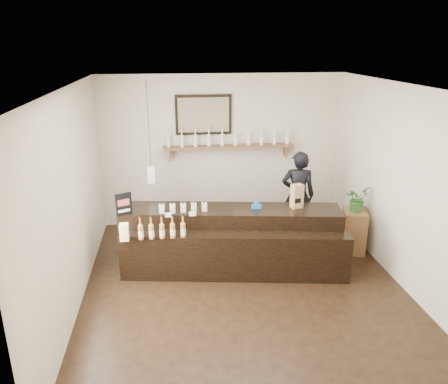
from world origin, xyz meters
The scene contains 10 objects.
ground centered at (0.00, 0.00, 0.00)m, with size 5.00×5.00×0.00m, color black.
room_shell centered at (0.00, 0.00, 1.70)m, with size 5.00×5.00×5.00m.
back_wall_decor centered at (-0.16, 2.37, 1.76)m, with size 2.66×0.96×1.69m.
counter centered at (-0.11, 0.58, 0.44)m, with size 3.40×1.39×1.09m.
promo_sign centered at (-1.67, 0.63, 1.10)m, with size 0.23×0.12×0.34m.
paper_bag centered at (0.90, 0.62, 1.12)m, with size 0.20×0.17×0.37m.
tape_dispenser centered at (0.29, 0.65, 0.98)m, with size 0.14×0.05×0.12m.
side_cabinet centered at (2.00, 0.91, 0.36)m, with size 0.47×0.57×0.71m.
potted_plant centered at (2.00, 0.91, 0.92)m, with size 0.38×0.33×0.42m, color #2D702C.
shopkeeper centered at (1.21, 1.55, 0.89)m, with size 0.65×0.43×1.78m, color black.
Camera 1 is at (-0.97, -5.41, 3.34)m, focal length 35.00 mm.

